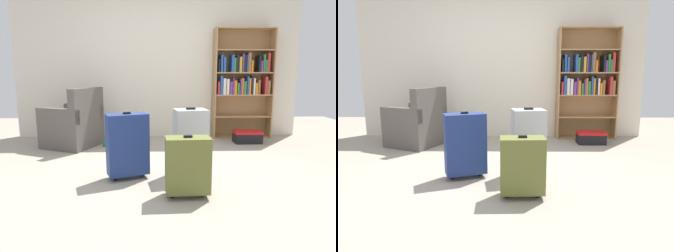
% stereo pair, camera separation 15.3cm
% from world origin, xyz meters
% --- Properties ---
extents(ground_plane, '(8.57, 8.57, 0.00)m').
position_xyz_m(ground_plane, '(0.00, 0.00, 0.00)').
color(ground_plane, '#9E9384').
extents(back_wall, '(4.90, 0.10, 2.60)m').
position_xyz_m(back_wall, '(0.00, 2.13, 1.30)').
color(back_wall, beige).
rests_on(back_wall, ground).
extents(bookshelf, '(0.99, 0.28, 1.85)m').
position_xyz_m(bookshelf, '(1.43, 1.94, 0.98)').
color(bookshelf, '#A87F51').
rests_on(bookshelf, ground).
extents(armchair, '(0.92, 0.92, 0.90)m').
position_xyz_m(armchair, '(-1.29, 1.40, 0.32)').
color(armchair, '#59514C').
rests_on(armchair, ground).
extents(mug, '(0.12, 0.08, 0.10)m').
position_xyz_m(mug, '(-0.82, 1.35, 0.05)').
color(mug, '#1E7F4C').
rests_on(mug, ground).
extents(storage_box, '(0.44, 0.27, 0.19)m').
position_xyz_m(storage_box, '(1.43, 1.52, 0.10)').
color(storage_box, black).
rests_on(storage_box, ground).
extents(suitcase_silver, '(0.38, 0.31, 0.76)m').
position_xyz_m(suitcase_silver, '(0.33, 0.03, 0.39)').
color(suitcase_silver, '#B7BABF').
rests_on(suitcase_silver, ground).
extents(suitcase_olive, '(0.41, 0.22, 0.58)m').
position_xyz_m(suitcase_olive, '(0.25, -0.54, 0.30)').
color(suitcase_olive, brown).
rests_on(suitcase_olive, ground).
extents(suitcase_navy_blue, '(0.47, 0.34, 0.72)m').
position_xyz_m(suitcase_navy_blue, '(-0.34, -0.03, 0.37)').
color(suitcase_navy_blue, navy).
rests_on(suitcase_navy_blue, ground).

